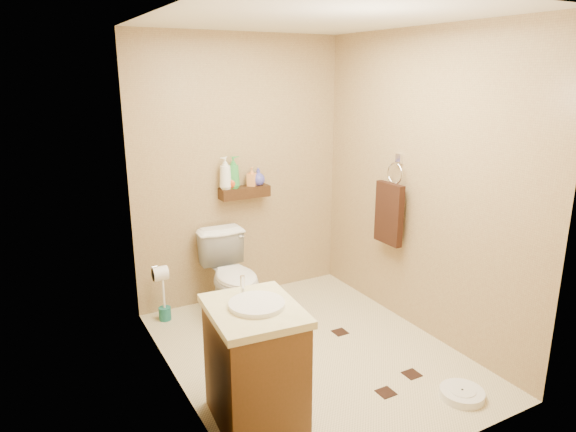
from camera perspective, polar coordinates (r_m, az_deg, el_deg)
ground at (r=4.06m, az=2.51°, el=-14.91°), size 2.50×2.50×0.00m
wall_back at (r=4.68m, az=-5.30°, el=4.99°), size 2.00×0.04×2.40m
wall_front at (r=2.66m, az=16.96°, el=-3.95°), size 2.00×0.04×2.40m
wall_left at (r=3.21m, az=-12.70°, el=-0.32°), size 0.04×2.50×2.40m
wall_right at (r=4.20m, az=14.48°, el=3.31°), size 0.04×2.50×2.40m
ceiling at (r=3.51m, az=3.00°, el=21.18°), size 2.00×2.50×0.02m
wall_shelf at (r=4.65m, az=-4.85°, el=2.66°), size 0.46×0.14×0.10m
floor_accents at (r=4.02m, az=3.32°, el=-15.21°), size 1.06×1.31×0.01m
toilet at (r=4.45m, az=-6.15°, el=-6.81°), size 0.44×0.74×0.74m
vanity at (r=3.19m, az=-3.67°, el=-16.01°), size 0.56×0.66×0.88m
bathroom_scale at (r=3.74m, az=18.76°, el=-18.19°), size 0.37×0.37×0.06m
toilet_brush at (r=4.58m, az=-13.59°, el=-9.33°), size 0.10×0.10×0.46m
towel_ring at (r=4.38m, az=11.21°, el=0.59°), size 0.12×0.30×0.76m
toilet_paper at (r=4.01m, az=-14.03°, el=-6.21°), size 0.12×0.11×0.12m
bottle_a at (r=4.54m, az=-6.97°, el=4.77°), size 0.15×0.15×0.29m
bottle_b at (r=4.55m, az=-6.94°, el=3.94°), size 0.07×0.08×0.15m
bottle_c at (r=4.58m, az=-6.28°, el=3.96°), size 0.14×0.14×0.14m
bottle_d at (r=4.57m, az=-6.09°, el=4.86°), size 0.13×0.13×0.28m
bottle_e at (r=4.65m, az=-4.04°, el=4.39°), size 0.11×0.11×0.17m
bottle_f at (r=4.68m, az=-3.33°, el=4.38°), size 0.15×0.15×0.16m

